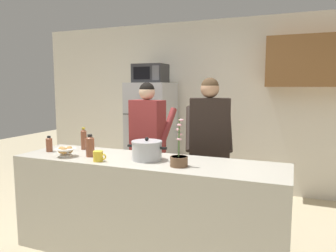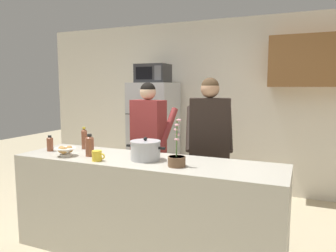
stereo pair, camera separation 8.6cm
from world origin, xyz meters
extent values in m
cube|color=silver|center=(0.00, 2.30, 1.30)|extent=(6.00, 0.12, 2.60)
cube|color=brown|center=(1.60, 2.07, 1.92)|extent=(1.47, 0.34, 0.67)
cube|color=#BCB7A8|center=(0.00, 0.00, 0.46)|extent=(2.55, 0.68, 0.92)
cube|color=#B7BABF|center=(-0.80, 1.85, 0.82)|extent=(0.64, 0.64, 1.65)
cube|color=#333333|center=(-0.80, 1.53, 1.19)|extent=(0.63, 0.01, 0.01)
cylinder|color=#B2B2B7|center=(-0.62, 1.50, 0.74)|extent=(0.02, 0.02, 0.74)
cube|color=#2D2D30|center=(-0.80, 1.83, 1.79)|extent=(0.48, 0.36, 0.28)
cube|color=black|center=(-0.86, 1.65, 1.79)|extent=(0.26, 0.01, 0.18)
cube|color=#59595B|center=(-0.63, 1.65, 1.79)|extent=(0.11, 0.01, 0.21)
cylinder|color=#726656|center=(-0.32, 0.84, 0.40)|extent=(0.11, 0.11, 0.80)
cylinder|color=#726656|center=(-0.46, 0.86, 0.40)|extent=(0.11, 0.11, 0.80)
cube|color=#993333|center=(-0.39, 0.85, 1.11)|extent=(0.45, 0.28, 0.63)
sphere|color=beige|center=(-0.39, 0.85, 1.53)|extent=(0.19, 0.19, 0.19)
sphere|color=black|center=(-0.39, 0.85, 1.55)|extent=(0.18, 0.18, 0.18)
cylinder|color=#993333|center=(-0.16, 0.93, 1.09)|extent=(0.15, 0.38, 0.49)
cylinder|color=#993333|center=(-0.57, 1.01, 1.09)|extent=(0.15, 0.38, 0.49)
cylinder|color=black|center=(0.48, 0.75, 0.41)|extent=(0.11, 0.11, 0.82)
cylinder|color=black|center=(0.34, 0.71, 0.41)|extent=(0.11, 0.11, 0.82)
cube|color=#2D231E|center=(0.41, 0.73, 1.14)|extent=(0.47, 0.32, 0.65)
sphere|color=tan|center=(0.41, 0.73, 1.57)|extent=(0.20, 0.20, 0.20)
sphere|color=#4C3823|center=(0.41, 0.73, 1.59)|extent=(0.19, 0.19, 0.19)
cylinder|color=#2D231E|center=(0.58, 0.91, 1.12)|extent=(0.19, 0.39, 0.50)
cylinder|color=#2D231E|center=(0.17, 0.78, 1.12)|extent=(0.19, 0.39, 0.50)
cylinder|color=silver|center=(0.01, -0.01, 1.00)|extent=(0.27, 0.27, 0.16)
cylinder|color=silver|center=(0.01, -0.01, 1.09)|extent=(0.28, 0.28, 0.02)
sphere|color=black|center=(0.01, -0.01, 1.12)|extent=(0.04, 0.04, 0.04)
cube|color=black|center=(-0.15, -0.01, 1.04)|extent=(0.06, 0.02, 0.02)
cube|color=black|center=(0.18, -0.01, 1.04)|extent=(0.06, 0.02, 0.02)
cylinder|color=yellow|center=(-0.37, -0.22, 0.97)|extent=(0.09, 0.09, 0.10)
torus|color=yellow|center=(-0.31, -0.22, 0.97)|extent=(0.06, 0.01, 0.06)
cylinder|color=white|center=(-0.77, -0.17, 0.93)|extent=(0.11, 0.11, 0.02)
cone|color=white|center=(-0.77, -0.17, 0.97)|extent=(0.20, 0.20, 0.06)
sphere|color=tan|center=(-0.80, -0.19, 0.98)|extent=(0.07, 0.07, 0.07)
sphere|color=tan|center=(-0.75, -0.15, 0.98)|extent=(0.07, 0.07, 0.07)
sphere|color=tan|center=(-0.76, -0.21, 0.98)|extent=(0.07, 0.07, 0.07)
cylinder|color=brown|center=(-0.83, 0.19, 1.02)|extent=(0.06, 0.06, 0.20)
cone|color=brown|center=(-0.83, 0.19, 1.13)|extent=(0.06, 0.06, 0.03)
cylinder|color=gold|center=(-0.83, 0.19, 1.15)|extent=(0.03, 0.03, 0.02)
cylinder|color=brown|center=(-0.55, -0.08, 1.01)|extent=(0.08, 0.08, 0.18)
cone|color=brown|center=(-0.55, -0.08, 1.11)|extent=(0.08, 0.08, 0.03)
cylinder|color=#262626|center=(-0.55, -0.08, 1.13)|extent=(0.04, 0.04, 0.02)
cylinder|color=brown|center=(-1.09, -0.04, 0.99)|extent=(0.06, 0.06, 0.14)
cone|color=brown|center=(-1.09, -0.04, 1.07)|extent=(0.06, 0.06, 0.02)
cylinder|color=#262626|center=(-1.09, -0.04, 1.07)|extent=(0.04, 0.04, 0.02)
cylinder|color=brown|center=(0.37, -0.12, 0.96)|extent=(0.15, 0.15, 0.09)
cylinder|color=#38281E|center=(0.37, -0.12, 1.00)|extent=(0.14, 0.14, 0.01)
cylinder|color=#4C7238|center=(0.37, -0.12, 1.17)|extent=(0.01, 0.03, 0.33)
ellipsoid|color=pink|center=(0.37, -0.12, 1.15)|extent=(0.04, 0.03, 0.02)
ellipsoid|color=pink|center=(0.37, -0.11, 1.19)|extent=(0.04, 0.03, 0.02)
ellipsoid|color=pink|center=(0.36, -0.11, 1.23)|extent=(0.04, 0.03, 0.02)
ellipsoid|color=pink|center=(0.37, -0.12, 1.27)|extent=(0.04, 0.03, 0.02)
ellipsoid|color=pink|center=(0.39, -0.12, 1.31)|extent=(0.04, 0.03, 0.02)
camera|label=1|loc=(1.26, -2.59, 1.59)|focal=33.91mm
camera|label=2|loc=(1.34, -2.55, 1.59)|focal=33.91mm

